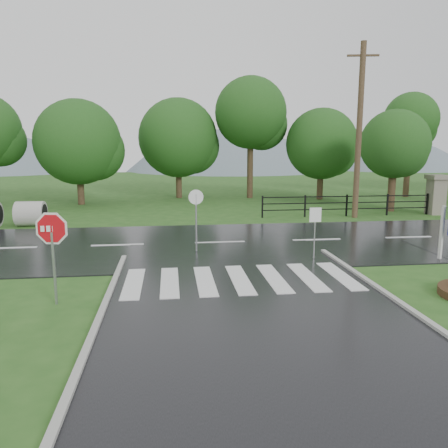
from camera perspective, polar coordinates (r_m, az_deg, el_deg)
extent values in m
plane|color=#27531B|center=(8.12, 7.96, -18.05)|extent=(120.00, 120.00, 0.00)
cube|color=black|center=(17.43, -0.54, -2.54)|extent=(90.00, 8.00, 0.04)
cube|color=silver|center=(12.52, -11.73, -7.57)|extent=(0.50, 2.80, 0.02)
cube|color=silver|center=(12.48, -7.11, -7.50)|extent=(0.50, 2.80, 0.02)
cube|color=silver|center=(12.51, -2.49, -7.38)|extent=(0.50, 2.80, 0.02)
cube|color=silver|center=(12.63, 2.07, -7.21)|extent=(0.50, 2.80, 0.02)
cube|color=silver|center=(12.82, 6.52, -7.00)|extent=(0.50, 2.80, 0.02)
cube|color=silver|center=(13.08, 10.81, -6.77)|extent=(0.50, 2.80, 0.02)
cube|color=silver|center=(13.42, 14.91, -6.50)|extent=(0.50, 2.80, 0.02)
cube|color=gray|center=(27.48, 25.93, 3.21)|extent=(0.80, 0.80, 2.00)
cube|color=#6B6659|center=(27.39, 26.11, 5.54)|extent=(1.00, 1.00, 0.24)
cube|color=black|center=(25.09, 15.70, 1.91)|extent=(9.50, 0.05, 0.05)
cube|color=black|center=(25.05, 15.74, 2.70)|extent=(9.50, 0.05, 0.05)
cube|color=black|center=(25.01, 15.78, 3.50)|extent=(9.50, 0.05, 0.05)
cube|color=black|center=(23.64, 5.04, 2.25)|extent=(0.08, 0.08, 1.20)
cube|color=black|center=(27.26, 24.98, 2.39)|extent=(0.08, 0.08, 1.20)
sphere|color=slate|center=(78.62, -26.30, -4.35)|extent=(40.00, 40.00, 40.00)
sphere|color=slate|center=(75.58, 0.76, -6.09)|extent=(48.00, 48.00, 48.00)
sphere|color=slate|center=(83.00, 20.31, -2.18)|extent=(36.00, 36.00, 36.00)
cylinder|color=#9E9B93|center=(23.13, -23.93, 1.25)|extent=(1.30, 1.20, 1.20)
cube|color=#939399|center=(11.39, -21.29, -5.45)|extent=(0.05, 0.05, 1.80)
cylinder|color=white|center=(11.19, -21.60, -0.55)|extent=(1.06, 0.21, 1.08)
cylinder|color=red|center=(11.17, -21.62, -0.56)|extent=(0.93, 0.20, 0.94)
cube|color=silver|center=(16.45, 26.55, -1.07)|extent=(0.12, 0.12, 1.87)
cube|color=#939399|center=(15.07, 11.73, -1.48)|extent=(0.04, 0.04, 1.69)
cube|color=white|center=(14.93, 11.86, 1.18)|extent=(0.40, 0.03, 0.49)
cylinder|color=#939399|center=(15.77, -3.65, 0.06)|extent=(0.06, 0.06, 2.14)
cylinder|color=white|center=(15.62, -3.68, 3.53)|extent=(0.53, 0.07, 0.54)
cylinder|color=#473523|center=(24.52, 17.22, 11.39)|extent=(0.30, 0.30, 9.10)
cube|color=brown|center=(24.93, 17.71, 20.24)|extent=(1.61, 0.40, 0.10)
cylinder|color=#3D2B1C|center=(27.76, 21.09, 4.96)|extent=(0.47, 0.47, 3.29)
sphere|color=#1A4816|center=(27.67, 21.40, 9.71)|extent=(3.98, 3.98, 3.98)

